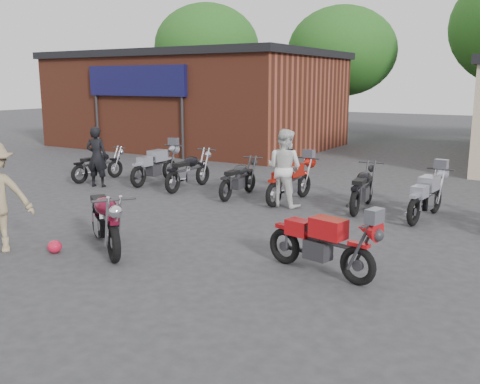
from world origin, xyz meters
The scene contains 16 objects.
ground centered at (0.00, 0.00, 0.00)m, with size 90.00×90.00×0.00m, color #2E2E30.
brick_building centered at (-9.00, 14.00, 2.00)m, with size 12.00×8.00×4.00m, color brown.
tree_0 centered at (-14.00, 22.00, 4.10)m, with size 6.56×6.56×8.20m, color #164512, non-canonical shape.
tree_1 centered at (-5.00, 22.00, 3.70)m, with size 5.92×5.92×7.40m, color #164512, non-canonical shape.
vintage_motorcycle centered at (-0.84, 0.02, 0.64)m, with size 2.20×0.72×1.27m, color #580B1D, non-canonical shape.
sportbike centered at (2.94, 0.90, 0.56)m, with size 1.92×0.63×1.11m, color red, non-canonical shape.
helmet centered at (-1.49, -0.58, 0.11)m, with size 0.25×0.25×0.23m, color red.
person_dark centered at (-5.37, 4.18, 0.86)m, with size 0.63×0.41×1.73m, color black.
person_light centered at (0.30, 4.79, 0.94)m, with size 0.91×0.71×1.87m, color silver.
row_bike_0 centered at (-6.09, 4.91, 0.52)m, with size 1.81×0.60×1.05m, color black, non-canonical shape.
row_bike_1 centered at (-4.30, 5.45, 0.59)m, with size 2.02×0.67×1.17m, color #8F909C, non-canonical shape.
row_bike_2 centered at (-2.93, 5.29, 0.57)m, with size 1.98×0.65×1.15m, color black, non-canonical shape.
row_bike_3 centered at (-1.21, 5.15, 0.53)m, with size 1.82×0.60×1.06m, color black, non-canonical shape.
row_bike_4 centered at (0.22, 5.30, 0.57)m, with size 1.97×0.65×1.14m, color #A6180D, non-canonical shape.
row_bike_5 centered at (2.05, 5.43, 0.57)m, with size 1.96×0.65×1.13m, color black, non-canonical shape.
row_bike_6 centered at (3.53, 5.31, 0.56)m, with size 1.95×0.64×1.13m, color gray, non-canonical shape.
Camera 1 is at (6.03, -6.55, 2.97)m, focal length 40.00 mm.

